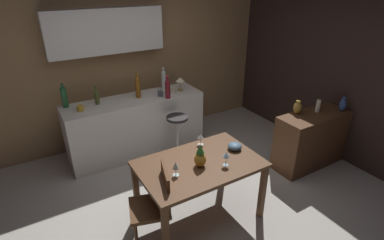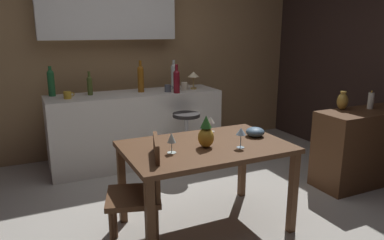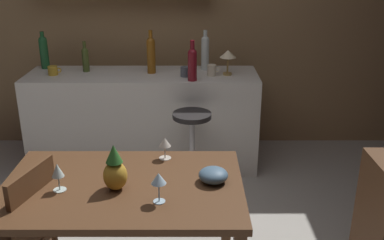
{
  "view_description": "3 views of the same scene",
  "coord_description": "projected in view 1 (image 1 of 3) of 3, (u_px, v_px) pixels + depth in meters",
  "views": [
    {
      "loc": [
        -1.52,
        -2.57,
        2.58
      ],
      "look_at": [
        0.31,
        0.52,
        0.85
      ],
      "focal_mm": 28.13,
      "sensor_mm": 36.0,
      "label": 1
    },
    {
      "loc": [
        -1.35,
        -2.74,
        1.66
      ],
      "look_at": [
        0.16,
        0.45,
        0.77
      ],
      "focal_mm": 33.75,
      "sensor_mm": 36.0,
      "label": 2
    },
    {
      "loc": [
        0.34,
        -2.41,
        1.94
      ],
      "look_at": [
        0.34,
        0.6,
        0.79
      ],
      "focal_mm": 41.47,
      "sensor_mm": 36.0,
      "label": 3
    }
  ],
  "objects": [
    {
      "name": "wall_kitchen_back",
      "position": [
        122.0,
        57.0,
        4.77
      ],
      "size": [
        5.2,
        0.33,
        2.6
      ],
      "color": "#9E7A51",
      "rests_on": "ground_plane"
    },
    {
      "name": "ground_plane",
      "position": [
        192.0,
        201.0,
        3.81
      ],
      "size": [
        9.0,
        9.0,
        0.0
      ],
      "primitive_type": "plane",
      "color": "#B7B2A8"
    },
    {
      "name": "wine_bottle_clear",
      "position": [
        164.0,
        79.0,
        4.83
      ],
      "size": [
        0.07,
        0.07,
        0.37
      ],
      "color": "silver",
      "rests_on": "kitchen_counter"
    },
    {
      "name": "pillar_candle_tall",
      "position": [
        318.0,
        106.0,
        4.27
      ],
      "size": [
        0.06,
        0.06,
        0.2
      ],
      "color": "white",
      "rests_on": "sideboard_cabinet"
    },
    {
      "name": "wine_bottle_olive",
      "position": [
        97.0,
        96.0,
        4.29
      ],
      "size": [
        0.06,
        0.06,
        0.28
      ],
      "color": "#475623",
      "rests_on": "kitchen_counter"
    },
    {
      "name": "kitchen_counter",
      "position": [
        136.0,
        126.0,
        4.72
      ],
      "size": [
        2.1,
        0.6,
        0.9
      ],
      "primitive_type": "cube",
      "color": "silver",
      "rests_on": "ground_plane"
    },
    {
      "name": "vase_ceramic_blue",
      "position": [
        343.0,
        105.0,
        4.28
      ],
      "size": [
        0.09,
        0.09,
        0.21
      ],
      "color": "#334C8C",
      "rests_on": "sideboard_cabinet"
    },
    {
      "name": "dining_table",
      "position": [
        199.0,
        169.0,
        3.31
      ],
      "size": [
        1.33,
        0.86,
        0.74
      ],
      "color": "#56351E",
      "rests_on": "ground_plane"
    },
    {
      "name": "wine_glass_right",
      "position": [
        176.0,
        166.0,
        3.02
      ],
      "size": [
        0.07,
        0.07,
        0.16
      ],
      "color": "silver",
      "rests_on": "dining_table"
    },
    {
      "name": "wine_bottle_amber",
      "position": [
        138.0,
        86.0,
        4.51
      ],
      "size": [
        0.08,
        0.08,
        0.39
      ],
      "color": "#8C5114",
      "rests_on": "kitchen_counter"
    },
    {
      "name": "chair_near_window",
      "position": [
        156.0,
        203.0,
        3.07
      ],
      "size": [
        0.5,
        0.5,
        0.88
      ],
      "color": "#56351E",
      "rests_on": "ground_plane"
    },
    {
      "name": "bar_stool",
      "position": [
        178.0,
        136.0,
        4.56
      ],
      "size": [
        0.34,
        0.34,
        0.71
      ],
      "color": "#262323",
      "rests_on": "ground_plane"
    },
    {
      "name": "wine_glass_center",
      "position": [
        201.0,
        137.0,
        3.58
      ],
      "size": [
        0.08,
        0.08,
        0.14
      ],
      "color": "silver",
      "rests_on": "dining_table"
    },
    {
      "name": "wall_side_right",
      "position": [
        323.0,
        67.0,
        4.65
      ],
      "size": [
        0.1,
        4.4,
        2.6
      ],
      "primitive_type": "cube",
      "color": "#33231E",
      "rests_on": "ground_plane"
    },
    {
      "name": "sideboard_cabinet",
      "position": [
        310.0,
        140.0,
        4.4
      ],
      "size": [
        1.1,
        0.44,
        0.82
      ],
      "primitive_type": "cube",
      "color": "#56351E",
      "rests_on": "ground_plane"
    },
    {
      "name": "cup_slate",
      "position": [
        160.0,
        93.0,
        4.61
      ],
      "size": [
        0.11,
        0.08,
        0.09
      ],
      "color": "#515660",
      "rests_on": "kitchen_counter"
    },
    {
      "name": "cup_mustard",
      "position": [
        80.0,
        108.0,
        4.11
      ],
      "size": [
        0.12,
        0.08,
        0.08
      ],
      "color": "gold",
      "rests_on": "kitchen_counter"
    },
    {
      "name": "counter_lamp",
      "position": [
        180.0,
        80.0,
        4.77
      ],
      "size": [
        0.15,
        0.15,
        0.23
      ],
      "color": "#A58447",
      "rests_on": "kitchen_counter"
    },
    {
      "name": "cup_cream",
      "position": [
        173.0,
        90.0,
        4.74
      ],
      "size": [
        0.11,
        0.08,
        0.1
      ],
      "color": "beige",
      "rests_on": "kitchen_counter"
    },
    {
      "name": "wine_bottle_green",
      "position": [
        64.0,
        96.0,
        4.18
      ],
      "size": [
        0.08,
        0.08,
        0.35
      ],
      "color": "#1E592D",
      "rests_on": "kitchen_counter"
    },
    {
      "name": "fruit_bowl",
      "position": [
        235.0,
        146.0,
        3.51
      ],
      "size": [
        0.16,
        0.16,
        0.08
      ],
      "primitive_type": "ellipsoid",
      "color": "slate",
      "rests_on": "dining_table"
    },
    {
      "name": "vase_brass",
      "position": [
        298.0,
        108.0,
        4.2
      ],
      "size": [
        0.11,
        0.11,
        0.2
      ],
      "color": "#B78C38",
      "rests_on": "sideboard_cabinet"
    },
    {
      "name": "wine_bottle_ruby",
      "position": [
        168.0,
        88.0,
        4.49
      ],
      "size": [
        0.08,
        0.08,
        0.35
      ],
      "color": "maroon",
      "rests_on": "kitchen_counter"
    },
    {
      "name": "wine_glass_left",
      "position": [
        226.0,
        155.0,
        3.18
      ],
      "size": [
        0.08,
        0.08,
        0.16
      ],
      "color": "silver",
      "rests_on": "dining_table"
    },
    {
      "name": "pineapple_centerpiece",
      "position": [
        200.0,
        157.0,
        3.17
      ],
      "size": [
        0.13,
        0.13,
        0.26
      ],
      "color": "gold",
      "rests_on": "dining_table"
    }
  ]
}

